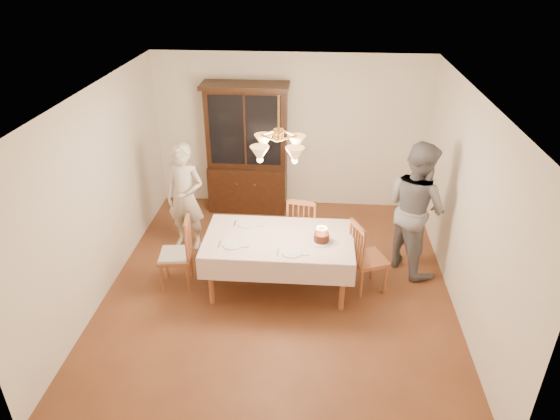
# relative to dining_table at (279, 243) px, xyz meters

# --- Properties ---
(ground) EXTENTS (5.00, 5.00, 0.00)m
(ground) POSITION_rel_dining_table_xyz_m (0.00, 0.00, -0.68)
(ground) COLOR brown
(ground) RESTS_ON ground
(room_shell) EXTENTS (5.00, 5.00, 5.00)m
(room_shell) POSITION_rel_dining_table_xyz_m (0.00, 0.00, 0.90)
(room_shell) COLOR white
(room_shell) RESTS_ON ground
(dining_table) EXTENTS (1.90, 1.10, 0.76)m
(dining_table) POSITION_rel_dining_table_xyz_m (0.00, 0.00, 0.00)
(dining_table) COLOR brown
(dining_table) RESTS_ON ground
(china_hutch) EXTENTS (1.38, 0.54, 2.16)m
(china_hutch) POSITION_rel_dining_table_xyz_m (-0.71, 2.25, 0.36)
(china_hutch) COLOR black
(china_hutch) RESTS_ON ground
(chair_far_side) EXTENTS (0.50, 0.48, 1.00)m
(chair_far_side) POSITION_rel_dining_table_xyz_m (0.29, 0.75, -0.24)
(chair_far_side) COLOR brown
(chair_far_side) RESTS_ON ground
(chair_left_end) EXTENTS (0.47, 0.49, 1.00)m
(chair_left_end) POSITION_rel_dining_table_xyz_m (-1.35, -0.07, -0.23)
(chair_left_end) COLOR brown
(chair_left_end) RESTS_ON ground
(chair_right_end) EXTENTS (0.56, 0.57, 1.00)m
(chair_right_end) POSITION_rel_dining_table_xyz_m (1.15, 0.05, -0.24)
(chair_right_end) COLOR brown
(chair_right_end) RESTS_ON ground
(elderly_woman) EXTENTS (0.67, 0.52, 1.63)m
(elderly_woman) POSITION_rel_dining_table_xyz_m (-1.44, 0.93, 0.13)
(elderly_woman) COLOR beige
(elderly_woman) RESTS_ON ground
(adult_in_grey) EXTENTS (1.09, 1.15, 1.87)m
(adult_in_grey) POSITION_rel_dining_table_xyz_m (1.80, 0.62, 0.25)
(adult_in_grey) COLOR slate
(adult_in_grey) RESTS_ON ground
(birthday_cake) EXTENTS (0.30, 0.30, 0.20)m
(birthday_cake) POSITION_rel_dining_table_xyz_m (0.54, -0.06, 0.13)
(birthday_cake) COLOR white
(birthday_cake) RESTS_ON dining_table
(place_setting_near_left) EXTENTS (0.39, 0.24, 0.02)m
(place_setting_near_left) POSITION_rel_dining_table_xyz_m (-0.55, -0.23, 0.08)
(place_setting_near_left) COLOR white
(place_setting_near_left) RESTS_ON dining_table
(place_setting_near_right) EXTENTS (0.40, 0.25, 0.02)m
(place_setting_near_right) POSITION_rel_dining_table_xyz_m (0.20, -0.35, 0.08)
(place_setting_near_right) COLOR white
(place_setting_near_right) RESTS_ON dining_table
(place_setting_far_left) EXTENTS (0.40, 0.25, 0.02)m
(place_setting_far_left) POSITION_rel_dining_table_xyz_m (-0.43, 0.31, 0.08)
(place_setting_far_left) COLOR white
(place_setting_far_left) RESTS_ON dining_table
(chandelier) EXTENTS (0.62, 0.62, 0.73)m
(chandelier) POSITION_rel_dining_table_xyz_m (-0.00, -0.00, 1.29)
(chandelier) COLOR #BF8C3F
(chandelier) RESTS_ON ground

